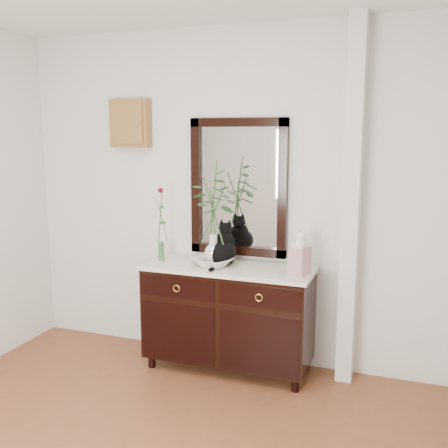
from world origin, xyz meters
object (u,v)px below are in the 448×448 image
at_px(ginger_jar, 300,252).
at_px(cat, 223,244).
at_px(sideboard, 228,312).
at_px(lotus_bowl, 213,262).

bearing_deg(ginger_jar, cat, 174.80).
xyz_separation_m(sideboard, cat, (-0.05, 0.01, 0.54)).
xyz_separation_m(cat, ginger_jar, (0.62, -0.06, -0.00)).
xyz_separation_m(sideboard, lotus_bowl, (-0.11, -0.05, 0.41)).
bearing_deg(sideboard, lotus_bowl, -154.57).
height_order(sideboard, lotus_bowl, lotus_bowl).
bearing_deg(sideboard, cat, 168.79).
height_order(sideboard, cat, cat).
distance_m(sideboard, ginger_jar, 0.79).
relative_size(sideboard, ginger_jar, 4.02).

